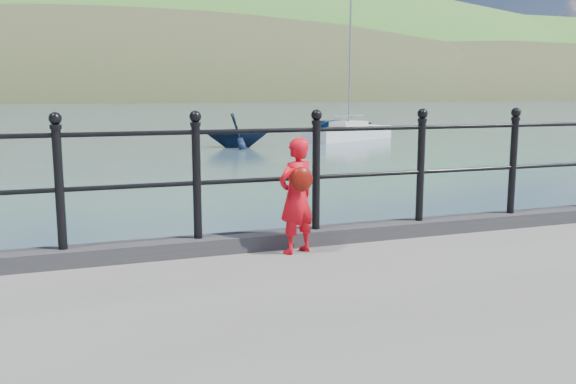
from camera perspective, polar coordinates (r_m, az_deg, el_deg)
name	(u,v)px	position (r m, az deg, el deg)	size (l,w,h in m)	color
ground	(256,339)	(6.46, -3.06, -13.56)	(600.00, 600.00, 0.00)	#2D4251
kerb	(259,241)	(5.99, -2.73, -4.57)	(60.00, 0.30, 0.15)	#28282B
railing	(258,165)	(5.85, -2.79, 2.57)	(18.11, 0.11, 1.20)	black
far_shore	(176,156)	(249.64, -10.48, 3.32)	(830.00, 200.00, 156.00)	#333A21
child	(297,195)	(5.71, 0.81, -0.31)	(0.47, 0.39, 1.10)	red
launch_blue	(345,123)	(42.01, 5.34, 6.43)	(3.28, 4.60, 0.95)	navy
launch_navy	(237,130)	(28.53, -4.81, 5.76)	(2.59, 3.00, 1.58)	#0D1A32
sailboat_near	(349,134)	(33.20, 5.70, 5.46)	(5.90, 4.12, 8.06)	white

